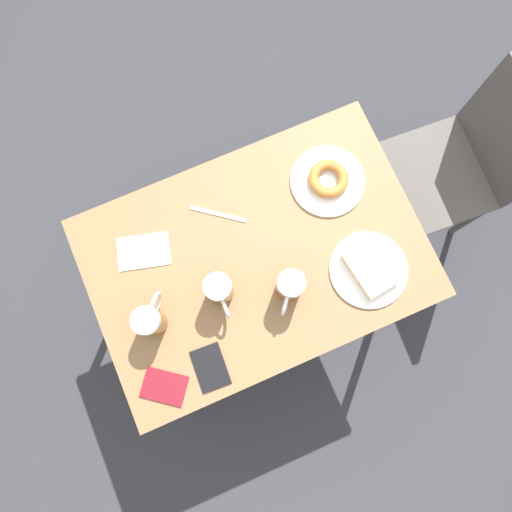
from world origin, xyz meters
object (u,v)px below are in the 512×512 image
at_px(beer_mug_center, 150,320).
at_px(beer_mug_right, 219,290).
at_px(plate_with_donut, 328,180).
at_px(passport_far_edge, 210,367).
at_px(plate_with_cake, 369,269).
at_px(fork, 218,214).
at_px(chair, 468,160).
at_px(beer_mug_left, 290,287).
at_px(passport_near_edge, 164,387).
at_px(napkin_folded, 144,251).

distance_m(beer_mug_center, beer_mug_right, 0.21).
height_order(plate_with_donut, passport_far_edge, plate_with_donut).
height_order(plate_with_cake, fork, plate_with_cake).
relative_size(chair, fork, 5.89).
bearing_deg(beer_mug_left, beer_mug_right, -110.65).
distance_m(fork, passport_near_edge, 0.54).
relative_size(beer_mug_right, fork, 0.96).
bearing_deg(plate_with_donut, passport_near_edge, -61.51).
height_order(chair, napkin_folded, chair).
height_order(chair, beer_mug_center, beer_mug_center).
bearing_deg(beer_mug_right, passport_far_edge, -30.77).
relative_size(plate_with_donut, passport_far_edge, 1.79).
distance_m(plate_with_donut, beer_mug_right, 0.48).
height_order(plate_with_cake, beer_mug_center, beer_mug_center).
height_order(chair, plate_with_cake, chair).
bearing_deg(beer_mug_center, plate_with_cake, 80.35).
bearing_deg(beer_mug_center, beer_mug_left, 80.13).
bearing_deg(passport_near_edge, fork, 140.63).
bearing_deg(napkin_folded, beer_mug_right, 38.25).
xyz_separation_m(plate_with_cake, napkin_folded, (-0.32, -0.60, -0.01)).
bearing_deg(fork, beer_mug_center, -52.11).
relative_size(beer_mug_left, fork, 0.96).
bearing_deg(beer_mug_left, beer_mug_center, -99.87).
bearing_deg(plate_with_donut, passport_far_edge, -55.44).
bearing_deg(plate_with_cake, beer_mug_left, -99.29).
bearing_deg(plate_with_cake, chair, 112.30).
height_order(beer_mug_left, beer_mug_right, same).
bearing_deg(plate_with_cake, passport_far_edge, -82.03).
bearing_deg(passport_far_edge, beer_mug_center, -151.83).
bearing_deg(fork, plate_with_donut, 83.84).
xyz_separation_m(plate_with_cake, fork, (-0.34, -0.35, -0.01)).
bearing_deg(beer_mug_right, chair, 97.12).
relative_size(chair, plate_with_cake, 3.72).
height_order(chair, beer_mug_left, beer_mug_left).
relative_size(plate_with_cake, plate_with_donut, 1.01).
xyz_separation_m(chair, passport_far_edge, (0.32, -1.13, 0.25)).
xyz_separation_m(chair, plate_with_cake, (0.24, -0.58, 0.26)).
relative_size(chair, passport_far_edge, 6.74).
bearing_deg(napkin_folded, passport_far_edge, 7.85).
xyz_separation_m(plate_with_cake, passport_near_edge, (0.07, -0.69, -0.01)).
height_order(beer_mug_left, fork, beer_mug_left).
xyz_separation_m(plate_with_donut, passport_near_edge, (0.38, -0.70, -0.01)).
height_order(beer_mug_center, fork, beer_mug_center).
bearing_deg(chair, passport_far_edge, -71.02).
bearing_deg(plate_with_donut, chair, 83.53).
bearing_deg(napkin_folded, chair, 85.91).
xyz_separation_m(plate_with_donut, passport_far_edge, (0.38, -0.55, -0.01)).
bearing_deg(passport_near_edge, chair, 103.79).
distance_m(chair, fork, 0.97).
height_order(napkin_folded, passport_near_edge, passport_near_edge).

